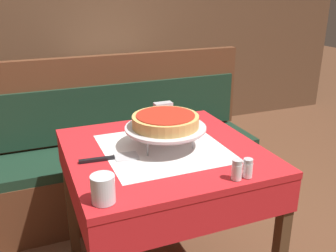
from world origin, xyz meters
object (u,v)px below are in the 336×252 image
object	(u,v)px
deep_dish_pizza	(165,121)
napkin_holder	(163,110)
dining_table_front	(163,169)
salt_shaker	(237,170)
dining_table_rear	(124,86)
condiment_caddy	(115,72)
water_glass_near	(103,189)
booth_bench	(127,164)
pizza_pan_stand	(165,129)
pizza_server	(111,158)
pepper_shaker	(248,168)

from	to	relation	value
deep_dish_pizza	napkin_holder	xyz separation A→B (m)	(0.13, 0.37, -0.08)
dining_table_front	napkin_holder	bearing A→B (deg)	68.77
salt_shaker	dining_table_rear	bearing A→B (deg)	86.61
napkin_holder	condiment_caddy	size ratio (longest dim) A/B	0.55
water_glass_near	napkin_holder	xyz separation A→B (m)	(0.50, 0.72, -0.00)
booth_bench	condiment_caddy	world-z (taller)	booth_bench
booth_bench	pizza_pan_stand	size ratio (longest dim) A/B	4.93
dining_table_rear	water_glass_near	xyz separation A→B (m)	(-0.62, -1.96, 0.17)
dining_table_rear	napkin_holder	xyz separation A→B (m)	(-0.12, -1.24, 0.17)
booth_bench	pizza_server	world-z (taller)	booth_bench
dining_table_rear	napkin_holder	world-z (taller)	napkin_holder
pizza_server	dining_table_rear	bearing A→B (deg)	72.71
pizza_pan_stand	napkin_holder	xyz separation A→B (m)	(0.13, 0.37, -0.04)
water_glass_near	condiment_caddy	xyz separation A→B (m)	(0.52, 1.84, -0.01)
booth_bench	deep_dish_pizza	bearing A→B (deg)	-92.44
salt_shaker	booth_bench	bearing A→B (deg)	94.85
deep_dish_pizza	pepper_shaker	xyz separation A→B (m)	(0.18, -0.39, -0.09)
napkin_holder	dining_table_front	bearing A→B (deg)	-111.23
pizza_pan_stand	salt_shaker	bearing A→B (deg)	-70.85
pizza_server	dining_table_front	bearing A→B (deg)	6.06
deep_dish_pizza	pizza_server	xyz separation A→B (m)	(-0.26, -0.04, -0.12)
condiment_caddy	dining_table_rear	bearing A→B (deg)	49.86
pepper_shaker	napkin_holder	world-z (taller)	napkin_holder
pizza_pan_stand	water_glass_near	world-z (taller)	same
dining_table_rear	pepper_shaker	bearing A→B (deg)	-92.01
booth_bench	napkin_holder	bearing A→B (deg)	-76.82
water_glass_near	booth_bench	bearing A→B (deg)	70.83
dining_table_rear	condiment_caddy	bearing A→B (deg)	-130.14
pizza_server	booth_bench	bearing A→B (deg)	70.52
booth_bench	salt_shaker	distance (m)	1.28
deep_dish_pizza	booth_bench	bearing A→B (deg)	87.56
water_glass_near	pizza_server	bearing A→B (deg)	71.64
booth_bench	pizza_server	distance (m)	0.99
booth_bench	pepper_shaker	size ratio (longest dim) A/B	23.86
salt_shaker	napkin_holder	bearing A→B (deg)	90.06
salt_shaker	condiment_caddy	size ratio (longest dim) A/B	0.44
deep_dish_pizza	dining_table_rear	bearing A→B (deg)	81.09
napkin_holder	condiment_caddy	world-z (taller)	condiment_caddy
napkin_holder	pizza_pan_stand	bearing A→B (deg)	-109.75
napkin_holder	pepper_shaker	bearing A→B (deg)	-86.28
dining_table_rear	pizza_pan_stand	size ratio (longest dim) A/B	2.20
dining_table_rear	napkin_holder	bearing A→B (deg)	-95.49
dining_table_rear	booth_bench	distance (m)	0.91
water_glass_near	salt_shaker	size ratio (longest dim) A/B	1.22
dining_table_front	condiment_caddy	distance (m)	1.52
pizza_pan_stand	napkin_holder	world-z (taller)	pizza_pan_stand
dining_table_rear	booth_bench	size ratio (longest dim) A/B	0.45
dining_table_front	pepper_shaker	distance (m)	0.45
condiment_caddy	booth_bench	bearing A→B (deg)	-99.75
dining_table_front	salt_shaker	bearing A→B (deg)	-68.50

